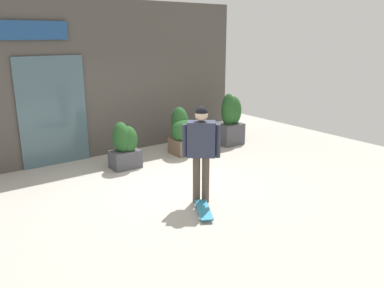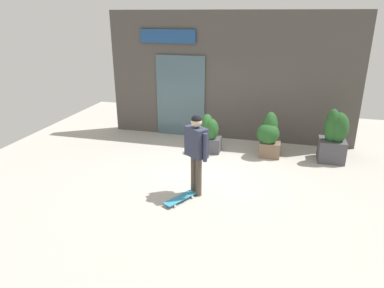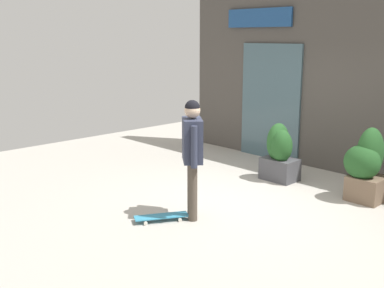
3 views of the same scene
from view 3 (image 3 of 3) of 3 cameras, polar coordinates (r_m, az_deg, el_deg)
ground_plane at (r=7.55m, az=5.74°, el=-7.12°), size 12.00×12.00×0.00m
building_facade at (r=9.45m, az=16.91°, el=7.77°), size 7.21×0.31×3.67m
skateboarder at (r=6.59m, az=0.04°, el=-0.33°), size 0.53×0.50×1.72m
skateboard at (r=6.82m, az=-3.73°, el=-8.75°), size 0.55×0.77×0.08m
planter_box_left at (r=8.69m, az=10.56°, el=-1.05°), size 0.63×0.50×1.05m
planter_box_mid at (r=7.99m, az=20.38°, el=-2.48°), size 0.63×0.68×1.18m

